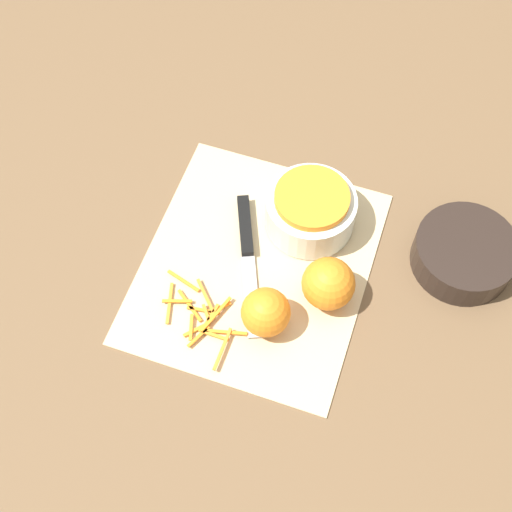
# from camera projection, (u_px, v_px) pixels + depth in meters

# --- Properties ---
(ground_plane) EXTENTS (4.00, 4.00, 0.00)m
(ground_plane) POSITION_uv_depth(u_px,v_px,m) (256.00, 267.00, 1.17)
(ground_plane) COLOR brown
(cutting_board) EXTENTS (0.41, 0.36, 0.01)m
(cutting_board) POSITION_uv_depth(u_px,v_px,m) (256.00, 266.00, 1.16)
(cutting_board) COLOR #CCB284
(cutting_board) RESTS_ON ground_plane
(bowl_speckled) EXTENTS (0.15, 0.15, 0.08)m
(bowl_speckled) POSITION_uv_depth(u_px,v_px,m) (311.00, 209.00, 1.17)
(bowl_speckled) COLOR silver
(bowl_speckled) RESTS_ON cutting_board
(bowl_dark) EXTENTS (0.17, 0.17, 0.06)m
(bowl_dark) POSITION_uv_depth(u_px,v_px,m) (464.00, 254.00, 1.15)
(bowl_dark) COLOR black
(bowl_dark) RESTS_ON ground_plane
(knife) EXTENTS (0.24, 0.12, 0.02)m
(knife) POSITION_uv_depth(u_px,v_px,m) (246.00, 240.00, 1.18)
(knife) COLOR black
(knife) RESTS_ON cutting_board
(orange_left) EXTENTS (0.08, 0.08, 0.08)m
(orange_left) POSITION_uv_depth(u_px,v_px,m) (266.00, 312.00, 1.08)
(orange_left) COLOR orange
(orange_left) RESTS_ON cutting_board
(orange_right) EXTENTS (0.08, 0.08, 0.08)m
(orange_right) POSITION_uv_depth(u_px,v_px,m) (328.00, 284.00, 1.10)
(orange_right) COLOR orange
(orange_right) RESTS_ON cutting_board
(peel_pile) EXTENTS (0.14, 0.16, 0.01)m
(peel_pile) POSITION_uv_depth(u_px,v_px,m) (201.00, 315.00, 1.11)
(peel_pile) COLOR orange
(peel_pile) RESTS_ON cutting_board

